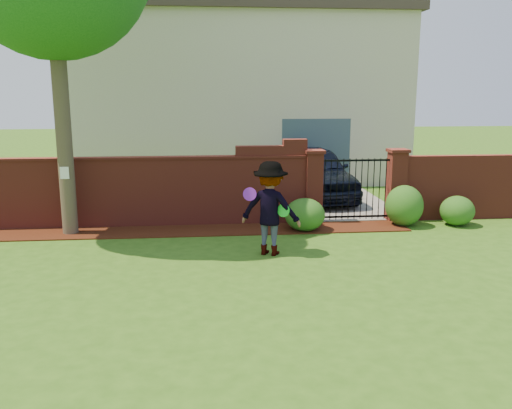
{
  "coord_description": "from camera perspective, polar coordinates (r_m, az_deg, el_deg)",
  "views": [
    {
      "loc": [
        -0.4,
        -9.49,
        3.37
      ],
      "look_at": [
        0.66,
        1.4,
        1.05
      ],
      "focal_mm": 37.96,
      "sensor_mm": 36.0,
      "label": 1
    }
  ],
  "objects": [
    {
      "name": "pillar_right",
      "position": [
        14.59,
        14.58,
        2.06
      ],
      "size": [
        0.5,
        0.5,
        1.88
      ],
      "color": "maroon",
      "rests_on": "ground"
    },
    {
      "name": "pillar_left",
      "position": [
        13.98,
        6.08,
        1.97
      ],
      "size": [
        0.5,
        0.5,
        1.88
      ],
      "color": "maroon",
      "rests_on": "ground"
    },
    {
      "name": "house",
      "position": [
        21.53,
        -1.87,
        11.42
      ],
      "size": [
        12.4,
        6.4,
        6.3
      ],
      "color": "beige",
      "rests_on": "ground"
    },
    {
      "name": "frisbee_purple",
      "position": [
        10.87,
        -0.67,
        1.1
      ],
      "size": [
        0.28,
        0.1,
        0.27
      ],
      "primitive_type": "cylinder",
      "rotation": [
        1.36,
        0.0,
        -0.08
      ],
      "color": "purple",
      "rests_on": "man"
    },
    {
      "name": "shrub_right",
      "position": [
        14.59,
        20.44,
        -0.62
      ],
      "size": [
        0.85,
        0.85,
        0.76
      ],
      "primitive_type": "ellipsoid",
      "color": "#185018",
      "rests_on": "ground"
    },
    {
      "name": "brick_wall",
      "position": [
        13.8,
        -12.18,
        1.51
      ],
      "size": [
        8.7,
        0.31,
        2.16
      ],
      "color": "maroon",
      "rests_on": "ground"
    },
    {
      "name": "car",
      "position": [
        17.03,
        6.31,
        3.31
      ],
      "size": [
        2.31,
        4.97,
        1.65
      ],
      "primitive_type": "imported",
      "rotation": [
        0.0,
        0.0,
        0.08
      ],
      "color": "black",
      "rests_on": "ground"
    },
    {
      "name": "frisbee_green",
      "position": [
        10.97,
        2.91,
        -0.62
      ],
      "size": [
        0.25,
        0.22,
        0.27
      ],
      "primitive_type": "cylinder",
      "rotation": [
        1.43,
        0.0,
        -0.66
      ],
      "color": "green",
      "rests_on": "man"
    },
    {
      "name": "shrub_left",
      "position": [
        13.19,
        5.17,
        -1.08
      ],
      "size": [
        0.98,
        0.98,
        0.8
      ],
      "primitive_type": "ellipsoid",
      "color": "#185018",
      "rests_on": "ground"
    },
    {
      "name": "brick_wall_return",
      "position": [
        15.4,
        21.56,
        1.72
      ],
      "size": [
        4.0,
        0.25,
        1.7
      ],
      "primitive_type": "cube",
      "color": "maroon",
      "rests_on": "ground"
    },
    {
      "name": "mulch_bed",
      "position": [
        13.27,
        -7.77,
        -2.78
      ],
      "size": [
        11.1,
        1.08,
        0.03
      ],
      "primitive_type": "cube",
      "color": "#321309",
      "rests_on": "ground"
    },
    {
      "name": "iron_gate",
      "position": [
        14.26,
        10.4,
        1.62
      ],
      "size": [
        1.78,
        0.03,
        1.6
      ],
      "color": "black",
      "rests_on": "ground"
    },
    {
      "name": "shrub_middle",
      "position": [
        14.1,
        15.36,
        -0.12
      ],
      "size": [
        0.94,
        0.94,
        1.04
      ],
      "primitive_type": "ellipsoid",
      "color": "#185018",
      "rests_on": "ground"
    },
    {
      "name": "ground",
      "position": [
        10.08,
        -2.99,
        -7.61
      ],
      "size": [
        80.0,
        80.0,
        0.01
      ],
      "primitive_type": "cube",
      "color": "#2F5816",
      "rests_on": "ground"
    },
    {
      "name": "man",
      "position": [
        11.12,
        1.44,
        -0.45
      ],
      "size": [
        1.45,
        1.16,
        1.96
      ],
      "primitive_type": "imported",
      "rotation": [
        0.0,
        0.0,
        2.74
      ],
      "color": "gray",
      "rests_on": "ground"
    },
    {
      "name": "paper_notice",
      "position": [
        13.22,
        -19.54,
        3.16
      ],
      "size": [
        0.2,
        0.01,
        0.28
      ],
      "primitive_type": "cube",
      "color": "white",
      "rests_on": "tree"
    },
    {
      "name": "driveway",
      "position": [
        18.23,
        6.88,
        1.26
      ],
      "size": [
        3.2,
        8.0,
        0.01
      ],
      "primitive_type": "cube",
      "color": "slate",
      "rests_on": "ground"
    }
  ]
}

